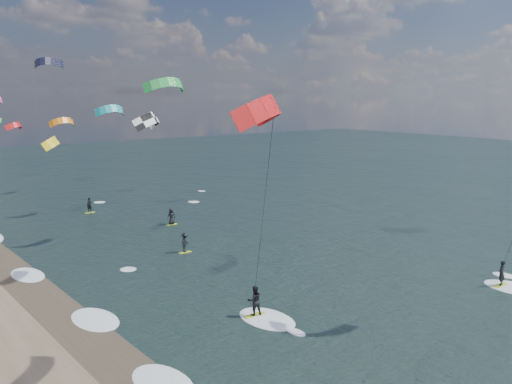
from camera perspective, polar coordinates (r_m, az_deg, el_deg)
ground at (r=30.71m, az=16.04°, el=-15.94°), size 260.00×260.00×0.00m
wet_sand_strip at (r=30.99m, az=-14.46°, el=-15.61°), size 3.00×240.00×0.00m
kitesurfer_near_b at (r=27.76m, az=1.39°, el=1.23°), size 7.18×9.26×13.72m
far_kitesurfers at (r=54.33m, az=-9.70°, el=-3.32°), size 5.37×21.15×1.71m
bg_kite_field at (r=73.53m, az=-20.17°, el=8.25°), size 11.07×70.25×9.40m
shoreline_surf at (r=35.44m, az=-15.79°, el=-12.32°), size 2.40×79.40×0.11m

